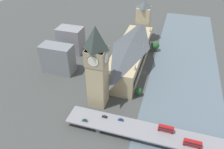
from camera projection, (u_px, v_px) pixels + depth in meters
name	position (u px, v px, depth m)	size (l,w,h in m)	color
ground_plane	(144.00, 72.00, 219.56)	(600.00, 600.00, 0.00)	#424442
river_water	(184.00, 79.00, 210.14)	(65.93, 360.00, 0.30)	slate
parliament_hall	(131.00, 54.00, 221.45)	(27.49, 104.33, 28.77)	tan
clock_tower	(97.00, 66.00, 162.46)	(15.09, 15.09, 68.38)	tan
victoria_tower	(143.00, 21.00, 265.67)	(16.17, 16.17, 52.55)	tan
road_bridge	(181.00, 140.00, 146.36)	(163.86, 16.99, 5.81)	slate
double_decker_bus_lead	(166.00, 129.00, 149.65)	(10.78, 2.60, 4.90)	red
double_decker_bus_mid	(193.00, 143.00, 139.84)	(11.43, 2.62, 4.86)	red
car_northbound_lead	(121.00, 120.00, 159.02)	(4.06, 1.75, 1.32)	navy
car_northbound_tail	(85.00, 120.00, 158.50)	(4.30, 1.90, 1.29)	#2D5638
car_southbound_mid	(105.00, 117.00, 161.45)	(3.93, 1.87, 1.38)	black
city_block_west	(58.00, 59.00, 213.26)	(30.90, 15.80, 28.86)	slate
city_block_center	(71.00, 40.00, 246.87)	(27.70, 18.48, 28.60)	gray
tree_embankment_near	(155.00, 45.00, 250.91)	(9.25, 9.25, 11.88)	brown
tree_embankment_mid	(138.00, 91.00, 188.10)	(6.30, 6.30, 7.95)	brown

